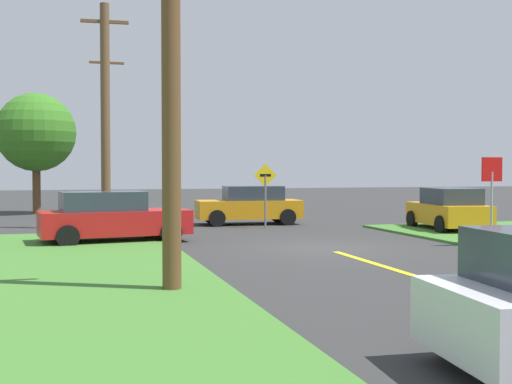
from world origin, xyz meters
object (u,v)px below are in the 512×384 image
utility_pole_mid (105,115)px  parked_car_near_building (112,217)px  oak_tree_left (36,133)px  stop_sign (492,184)px  utility_pole_far (107,129)px  direction_sign (265,188)px  car_on_crossroad (449,210)px  utility_pole_near (171,78)px  car_approaching_junction (250,205)px

utility_pole_mid → parked_car_near_building: bearing=-90.8°
parked_car_near_building → oak_tree_left: (-2.94, 14.75, 3.44)m
stop_sign → utility_pole_far: 21.16m
stop_sign → utility_pole_mid: 14.21m
direction_sign → car_on_crossroad: bearing=-25.3°
car_on_crossroad → utility_pole_far: 18.44m
parked_car_near_building → oak_tree_left: size_ratio=0.76×
utility_pole_near → oak_tree_left: (-3.49, 23.45, 0.25)m
parked_car_near_building → oak_tree_left: bearing=94.2°
car_on_crossroad → car_approaching_junction: bearing=59.6°
oak_tree_left → utility_pole_near: bearing=-81.5°
utility_pole_near → stop_sign: bearing=23.9°
parked_car_near_building → direction_sign: bearing=22.6°
utility_pole_near → utility_pole_mid: utility_pole_mid is taller
car_on_crossroad → utility_pole_far: (-11.76, 13.73, 3.66)m
direction_sign → utility_pole_near: bearing=-114.5°
utility_pole_near → car_on_crossroad: bearing=37.8°
car_on_crossroad → parked_car_near_building: bearing=99.8°
car_on_crossroad → utility_pole_mid: 13.54m
stop_sign → direction_sign: bearing=-60.3°
stop_sign → oak_tree_left: bearing=-56.1°
utility_pole_mid → oak_tree_left: size_ratio=1.37×
car_approaching_junction → utility_pole_near: bearing=72.5°
oak_tree_left → car_on_crossroad: bearing=-42.9°
stop_sign → parked_car_near_building: (-10.87, 4.13, -1.07)m
direction_sign → car_approaching_junction: bearing=92.3°
car_approaching_junction → utility_pole_far: bearing=-54.8°
parked_car_near_building → car_approaching_junction: bearing=35.2°
car_approaching_junction → utility_pole_mid: size_ratio=0.52×
stop_sign → car_on_crossroad: size_ratio=0.66×
parked_car_near_building → utility_pole_far: size_ratio=0.55×
stop_sign → oak_tree_left: 23.51m
car_approaching_junction → utility_pole_mid: bearing=10.4°
car_on_crossroad → direction_sign: direction_sign is taller
oak_tree_left → car_approaching_junction: bearing=-46.0°
stop_sign → car_approaching_junction: 10.80m
utility_pole_near → direction_sign: utility_pole_near is taller
utility_pole_mid → direction_sign: 6.79m
utility_pole_near → oak_tree_left: 23.71m
car_on_crossroad → utility_pole_mid: (-12.34, 4.27, 3.61)m
stop_sign → car_approaching_junction: bearing=-65.6°
utility_pole_near → direction_sign: size_ratio=3.08×
oak_tree_left → stop_sign: bearing=-53.8°
utility_pole_mid → car_approaching_junction: bearing=6.8°
parked_car_near_building → utility_pole_far: bearing=80.3°
utility_pole_far → stop_sign: bearing=-60.9°
utility_pole_near → direction_sign: (5.56, 12.18, -2.42)m
stop_sign → oak_tree_left: size_ratio=0.42×
direction_sign → stop_sign: bearing=-58.0°
utility_pole_near → utility_pole_far: utility_pole_far is taller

